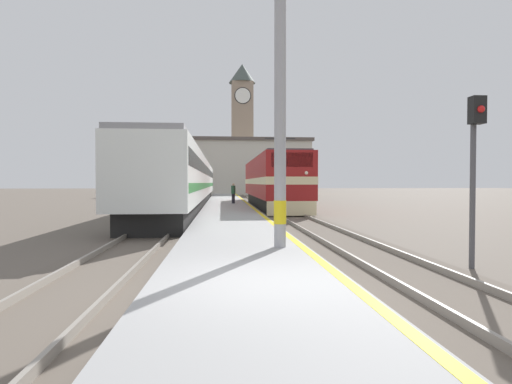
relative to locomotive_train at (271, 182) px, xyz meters
name	(u,v)px	position (x,y,z in m)	size (l,w,h in m)	color
ground_plane	(227,204)	(-3.38, 5.81, -2.00)	(200.00, 200.00, 0.00)	#60564C
platform	(228,205)	(-3.38, 0.81, -1.87)	(3.46, 140.00, 0.26)	#999999
rail_track_near	(270,206)	(0.00, 0.81, -1.97)	(2.83, 140.00, 0.16)	#60564C
rail_track_far	(189,207)	(-6.43, 0.81, -1.97)	(2.83, 140.00, 0.16)	#60564C
locomotive_train	(271,182)	(0.00, 0.00, 0.00)	(2.92, 18.43, 4.88)	black
passenger_train	(190,181)	(-6.43, 2.01, 0.08)	(2.92, 39.42, 3.85)	black
catenary_mast	(283,95)	(-2.31, -20.68, 2.15)	(2.69, 0.32, 7.90)	#9E9EA3
person_on_platform	(233,193)	(-2.93, 1.06, -0.89)	(0.34, 0.34, 1.62)	#23232D
clock_tower	(242,124)	(0.21, 47.24, 11.35)	(5.12, 5.12, 25.02)	gray
station_building	(236,167)	(-1.49, 33.35, 2.42)	(23.40, 9.32, 8.79)	beige
signal_post	(475,153)	(1.69, -22.47, 0.57)	(0.30, 0.39, 3.80)	#4C4C51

